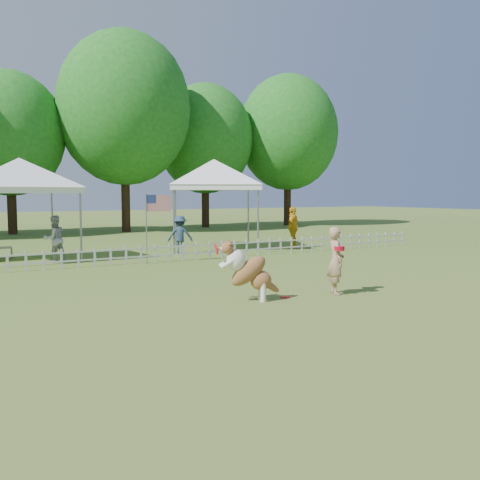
# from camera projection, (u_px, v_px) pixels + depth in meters

# --- Properties ---
(ground) EXTENTS (120.00, 120.00, 0.00)m
(ground) POSITION_uv_depth(u_px,v_px,m) (305.00, 295.00, 11.92)
(ground) COLOR #3C621F
(ground) RESTS_ON ground
(picket_fence) EXTENTS (22.00, 0.08, 0.60)m
(picket_fence) POSITION_uv_depth(u_px,v_px,m) (177.00, 252.00, 17.88)
(picket_fence) COLOR silver
(picket_fence) RESTS_ON ground
(handler) EXTENTS (0.56, 0.65, 1.52)m
(handler) POSITION_uv_depth(u_px,v_px,m) (336.00, 261.00, 11.94)
(handler) COLOR tan
(handler) RESTS_ON ground
(dog) EXTENTS (1.31, 0.79, 1.28)m
(dog) POSITION_uv_depth(u_px,v_px,m) (249.00, 271.00, 11.14)
(dog) COLOR brown
(dog) RESTS_ON ground
(frisbee_on_turf) EXTENTS (0.29, 0.29, 0.02)m
(frisbee_on_turf) POSITION_uv_depth(u_px,v_px,m) (285.00, 297.00, 11.59)
(frisbee_on_turf) COLOR red
(frisbee_on_turf) RESTS_ON ground
(canopy_tent_left) EXTENTS (3.55, 3.55, 3.35)m
(canopy_tent_left) POSITION_uv_depth(u_px,v_px,m) (21.00, 211.00, 17.76)
(canopy_tent_left) COLOR white
(canopy_tent_left) RESTS_ON ground
(canopy_tent_right) EXTENTS (4.55, 4.55, 3.54)m
(canopy_tent_right) POSITION_uv_depth(u_px,v_px,m) (214.00, 205.00, 21.51)
(canopy_tent_right) COLOR white
(canopy_tent_right) RESTS_ON ground
(flag_pole) EXTENTS (0.87, 0.19, 2.26)m
(flag_pole) POSITION_uv_depth(u_px,v_px,m) (146.00, 229.00, 16.96)
(flag_pole) COLOR gray
(flag_pole) RESTS_ON ground
(spectator_a) EXTENTS (0.88, 0.76, 1.54)m
(spectator_a) POSITION_uv_depth(u_px,v_px,m) (54.00, 239.00, 17.43)
(spectator_a) COLOR #A8A9AD
(spectator_a) RESTS_ON ground
(spectator_b) EXTENTS (1.06, 0.88, 1.43)m
(spectator_b) POSITION_uv_depth(u_px,v_px,m) (180.00, 235.00, 19.89)
(spectator_b) COLOR navy
(spectator_b) RESTS_ON ground
(spectator_c) EXTENTS (1.07, 0.91, 1.72)m
(spectator_c) POSITION_uv_depth(u_px,v_px,m) (293.00, 227.00, 21.98)
(spectator_c) COLOR gold
(spectator_c) RESTS_ON ground
(tree_center_left) EXTENTS (6.00, 6.00, 9.80)m
(tree_center_left) POSITION_uv_depth(u_px,v_px,m) (10.00, 145.00, 29.23)
(tree_center_left) COLOR #1E5F1B
(tree_center_left) RESTS_ON ground
(tree_center_right) EXTENTS (7.60, 7.60, 12.60)m
(tree_center_right) POSITION_uv_depth(u_px,v_px,m) (124.00, 123.00, 30.88)
(tree_center_right) COLOR #1E5F1B
(tree_center_right) RESTS_ON ground
(tree_right) EXTENTS (6.20, 6.20, 10.40)m
(tree_right) POSITION_uv_depth(u_px,v_px,m) (205.00, 149.00, 35.31)
(tree_right) COLOR #1E5F1B
(tree_right) RESTS_ON ground
(tree_far_right) EXTENTS (7.00, 7.00, 11.40)m
(tree_far_right) POSITION_uv_depth(u_px,v_px,m) (288.00, 144.00, 37.47)
(tree_far_right) COLOR #1E5F1B
(tree_far_right) RESTS_ON ground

